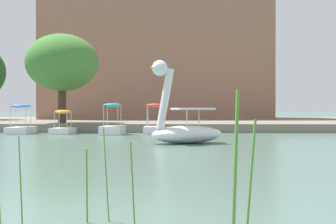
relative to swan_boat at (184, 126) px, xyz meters
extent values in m
plane|color=#47665B|center=(-1.46, -12.27, -0.65)|extent=(598.67, 598.67, 0.00)
cube|color=slate|center=(-1.46, 20.58, -0.41)|extent=(110.03, 25.07, 0.49)
ellipsoid|color=white|center=(0.12, 0.06, -0.31)|extent=(3.16, 2.40, 0.68)
cylinder|color=white|center=(-0.71, -0.33, 1.04)|extent=(0.76, 0.56, 2.30)
sphere|color=white|center=(-0.91, -0.42, 2.18)|extent=(0.78, 0.78, 0.59)
cone|color=yellow|center=(-1.12, -0.52, 2.18)|extent=(0.45, 0.44, 0.32)
cube|color=white|center=(0.33, 0.15, 0.67)|extent=(1.72, 1.62, 0.08)
cylinder|color=silver|center=(0.11, 0.62, 0.35)|extent=(0.04, 0.04, 0.64)
cylinder|color=silver|center=(0.55, -0.32, 0.35)|extent=(0.04, 0.04, 0.64)
cube|color=white|center=(-1.49, 6.77, -0.45)|extent=(1.11, 1.88, 0.40)
ellipsoid|color=red|center=(-1.49, 6.77, 0.87)|extent=(0.92, 1.02, 0.20)
cylinder|color=#B7B7BF|center=(-1.86, 7.17, 0.31)|extent=(0.04, 0.04, 1.11)
cylinder|color=#B7B7BF|center=(-1.14, 7.18, 0.31)|extent=(0.04, 0.04, 1.11)
cylinder|color=#B7B7BF|center=(-1.85, 6.36, 0.31)|extent=(0.04, 0.04, 1.11)
cylinder|color=#B7B7BF|center=(-1.13, 6.37, 0.31)|extent=(0.04, 0.04, 1.11)
cube|color=white|center=(-3.64, 6.31, -0.43)|extent=(1.14, 2.03, 0.44)
ellipsoid|color=teal|center=(-3.64, 6.31, 0.88)|extent=(0.94, 1.32, 0.20)
cylinder|color=#B7B7BF|center=(-3.99, 6.84, 0.33)|extent=(0.04, 0.04, 1.09)
cylinder|color=#B7B7BF|center=(-3.26, 6.82, 0.33)|extent=(0.04, 0.04, 1.09)
cylinder|color=#B7B7BF|center=(-4.02, 5.80, 0.33)|extent=(0.04, 0.04, 1.09)
cylinder|color=#B7B7BF|center=(-3.30, 5.78, 0.33)|extent=(0.04, 0.04, 1.09)
cube|color=white|center=(-6.32, 6.70, -0.49)|extent=(1.09, 1.77, 0.33)
ellipsoid|color=orange|center=(-6.32, 6.70, 0.53)|extent=(0.86, 1.11, 0.20)
cylinder|color=#B7B7BF|center=(-6.63, 7.15, 0.10)|extent=(0.04, 0.04, 0.85)
cylinder|color=#B7B7BF|center=(-5.98, 7.13, 0.10)|extent=(0.04, 0.04, 0.85)
cylinder|color=#B7B7BF|center=(-6.66, 6.28, 0.10)|extent=(0.04, 0.04, 0.85)
cylinder|color=#B7B7BF|center=(-6.00, 6.26, 0.10)|extent=(0.04, 0.04, 0.85)
cube|color=white|center=(-8.59, 6.81, -0.47)|extent=(1.21, 2.06, 0.37)
ellipsoid|color=blue|center=(-8.59, 6.81, 0.83)|extent=(1.03, 1.15, 0.20)
cylinder|color=#B7B7BF|center=(-9.00, 7.24, 0.28)|extent=(0.04, 0.04, 1.11)
cylinder|color=#B7B7BF|center=(-8.21, 7.27, 0.28)|extent=(0.04, 0.04, 1.11)
cylinder|color=#B7B7BF|center=(-8.97, 6.35, 0.28)|extent=(0.04, 0.04, 1.11)
cylinder|color=#B7B7BF|center=(-8.18, 6.37, 0.28)|extent=(0.04, 0.04, 1.11)
cylinder|color=#423323|center=(-7.28, 10.33, 1.59)|extent=(0.49, 0.49, 3.50)
ellipsoid|color=#427A33|center=(-7.28, 10.33, 3.49)|extent=(5.64, 5.80, 3.45)
cube|color=#996B56|center=(-2.35, 25.81, 7.01)|extent=(20.14, 12.64, 14.35)
cylinder|color=#568E38|center=(-1.03, -12.32, -0.11)|extent=(0.08, 0.04, 1.09)
cylinder|color=#568E38|center=(0.34, -13.29, 0.09)|extent=(0.09, 0.10, 1.48)
cylinder|color=#568E38|center=(-0.69, -12.64, -0.17)|extent=(0.05, 0.12, 0.95)
cylinder|color=#568E38|center=(-1.93, -12.59, -0.15)|extent=(0.07, 0.06, 0.99)
cylinder|color=#568E38|center=(0.50, -13.21, -0.05)|extent=(0.12, 0.07, 1.20)
cylinder|color=#568E38|center=(-1.22, -12.45, -0.22)|extent=(0.03, 0.12, 0.85)
camera|label=1|loc=(-0.18, -17.66, 0.64)|focal=49.77mm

